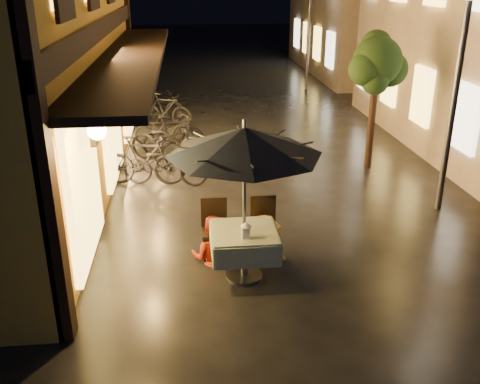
{
  "coord_description": "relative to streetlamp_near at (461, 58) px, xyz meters",
  "views": [
    {
      "loc": [
        -1.87,
        -7.18,
        4.27
      ],
      "look_at": [
        -1.08,
        0.45,
        1.15
      ],
      "focal_mm": 40.0,
      "sensor_mm": 36.0,
      "label": 1
    }
  ],
  "objects": [
    {
      "name": "cafe_table",
      "position": [
        -4.08,
        -2.15,
        -2.33
      ],
      "size": [
        0.99,
        0.99,
        0.78
      ],
      "color": "#59595E",
      "rests_on": "ground"
    },
    {
      "name": "bicycle_4",
      "position": [
        -5.49,
        4.98,
        -2.51
      ],
      "size": [
        1.58,
        0.59,
        0.82
      ],
      "primitive_type": "imported",
      "rotation": [
        0.0,
        0.0,
        1.6
      ],
      "color": "black",
      "rests_on": "ground"
    },
    {
      "name": "streetlamp_far",
      "position": [
        0.0,
        12.0,
        0.0
      ],
      "size": [
        0.36,
        0.36,
        4.23
      ],
      "color": "#59595E",
      "rests_on": "ground"
    },
    {
      "name": "bicycle_3",
      "position": [
        -5.21,
        4.11,
        -2.42
      ],
      "size": [
        1.73,
        1.04,
        1.0
      ],
      "primitive_type": "imported",
      "rotation": [
        0.0,
        0.0,
        1.94
      ],
      "color": "black",
      "rests_on": "ground"
    },
    {
      "name": "bicycle_6",
      "position": [
        -5.78,
        7.5,
        -2.47
      ],
      "size": [
        1.78,
        0.96,
        0.89
      ],
      "primitive_type": "imported",
      "rotation": [
        0.0,
        0.0,
        1.8
      ],
      "color": "black",
      "rests_on": "ground"
    },
    {
      "name": "ground",
      "position": [
        -3.0,
        -2.0,
        -2.92
      ],
      "size": [
        90.0,
        90.0,
        0.0
      ],
      "primitive_type": "plane",
      "color": "black",
      "rests_on": "ground"
    },
    {
      "name": "bicycle_1",
      "position": [
        -5.83,
        1.93,
        -2.37
      ],
      "size": [
        1.88,
        0.76,
        1.1
      ],
      "primitive_type": "imported",
      "rotation": [
        0.0,
        0.0,
        1.43
      ],
      "color": "black",
      "rests_on": "ground"
    },
    {
      "name": "table_lantern",
      "position": [
        -4.08,
        -2.39,
        -2.0
      ],
      "size": [
        0.16,
        0.16,
        0.25
      ],
      "color": "white",
      "rests_on": "cafe_table"
    },
    {
      "name": "person_yellow",
      "position": [
        -3.7,
        -1.6,
        -2.2
      ],
      "size": [
        1.0,
        0.68,
        1.43
      ],
      "primitive_type": "imported",
      "rotation": [
        0.0,
        0.0,
        2.97
      ],
      "color": "gold",
      "rests_on": "ground"
    },
    {
      "name": "cafe_chair_right",
      "position": [
        -3.68,
        -1.42,
        -2.38
      ],
      "size": [
        0.42,
        0.42,
        0.97
      ],
      "color": "black",
      "rests_on": "ground"
    },
    {
      "name": "bicycle_5",
      "position": [
        -5.47,
        6.79,
        -2.42
      ],
      "size": [
        1.72,
        1.08,
        1.0
      ],
      "primitive_type": "imported",
      "rotation": [
        0.0,
        0.0,
        1.18
      ],
      "color": "black",
      "rests_on": "ground"
    },
    {
      "name": "street_tree",
      "position": [
        -0.59,
        2.51,
        -0.5
      ],
      "size": [
        1.43,
        1.2,
        3.15
      ],
      "color": "black",
      "rests_on": "ground"
    },
    {
      "name": "streetlamp_near",
      "position": [
        0.0,
        0.0,
        0.0
      ],
      "size": [
        0.36,
        0.36,
        4.23
      ],
      "color": "#59595E",
      "rests_on": "ground"
    },
    {
      "name": "bicycle_2",
      "position": [
        -5.33,
        3.56,
        -2.41
      ],
      "size": [
        2.03,
        1.23,
        1.01
      ],
      "primitive_type": "imported",
      "rotation": [
        0.0,
        0.0,
        1.26
      ],
      "color": "black",
      "rests_on": "ground"
    },
    {
      "name": "bicycle_0",
      "position": [
        -5.36,
        1.85,
        -2.43
      ],
      "size": [
        1.97,
        1.03,
        0.98
      ],
      "primitive_type": "imported",
      "rotation": [
        0.0,
        0.0,
        1.36
      ],
      "color": "black",
      "rests_on": "ground"
    },
    {
      "name": "cafe_chair_left",
      "position": [
        -4.48,
        -1.42,
        -2.38
      ],
      "size": [
        0.42,
        0.42,
        0.97
      ],
      "color": "black",
      "rests_on": "ground"
    },
    {
      "name": "patio_umbrella",
      "position": [
        -4.08,
        -2.15,
        -0.77
      ],
      "size": [
        2.21,
        2.21,
        2.46
      ],
      "color": "#59595E",
      "rests_on": "ground"
    },
    {
      "name": "person_orange",
      "position": [
        -4.53,
        -1.56,
        -2.18
      ],
      "size": [
        0.84,
        0.73,
        1.48
      ],
      "primitive_type": "imported",
      "rotation": [
        0.0,
        0.0,
        2.88
      ],
      "color": "red",
      "rests_on": "ground"
    }
  ]
}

